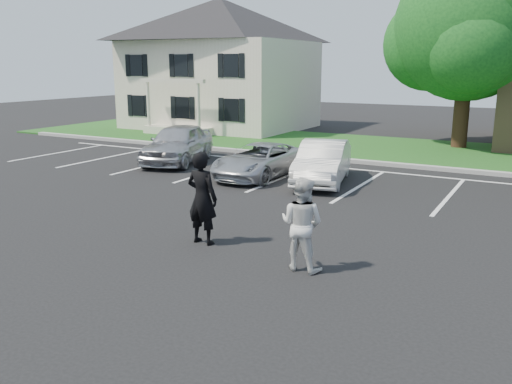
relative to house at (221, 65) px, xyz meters
The scene contains 11 objects.
ground_plane 24.14m from the house, 56.94° to the right, with size 90.00×90.00×0.00m, color black.
curb 15.71m from the house, 31.52° to the right, with size 40.00×0.30×0.15m, color gray.
grass_strip 14.11m from the house, 17.00° to the right, with size 44.00×8.00×0.08m, color #1D4518.
stall_lines 18.53m from the house, 37.43° to the right, with size 34.00×5.36×0.01m.
house is the anchor object (origin of this frame).
tree 14.73m from the house, ahead, with size 7.80×7.20×8.80m.
man_black_suit 22.73m from the house, 58.47° to the right, with size 0.75×0.49×2.06m, color black.
man_white_shirt 24.46m from the house, 53.80° to the right, with size 0.88×0.69×1.82m, color silver.
car_silver_west 12.83m from the house, 65.46° to the right, with size 1.83×4.55×1.55m, color #B2B2B7.
car_silver_minivan 15.79m from the house, 52.46° to the right, with size 1.94×4.21×1.17m, color #AEB1B6.
car_white_sedan 17.08m from the house, 45.83° to the right, with size 1.46×4.20×1.38m, color silver.
Camera 1 is at (5.38, -8.70, 3.87)m, focal length 38.00 mm.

